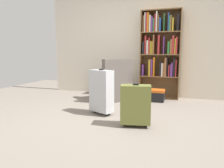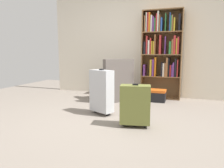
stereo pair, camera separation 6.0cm
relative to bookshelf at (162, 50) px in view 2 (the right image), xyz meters
The scene contains 8 objects.
ground_plane 2.38m from the bookshelf, 106.01° to the right, with size 7.79×7.79×0.00m, color slate.
back_wall 0.65m from the bookshelf, 160.11° to the left, with size 4.45×0.10×2.60m, color beige.
bookshelf is the anchor object (origin of this frame).
armchair 1.35m from the bookshelf, 150.79° to the right, with size 0.98×0.98×0.90m.
mug 1.24m from the bookshelf, 141.36° to the right, with size 0.12×0.08×0.10m.
storage_box 1.04m from the bookshelf, 94.83° to the right, with size 0.39×0.28×0.25m.
suitcase_silver 1.95m from the bookshelf, 114.84° to the right, with size 0.45×0.34×0.77m.
suitcase_olive 2.20m from the bookshelf, 92.52° to the right, with size 0.45×0.30×0.61m.
Camera 2 is at (1.16, -2.82, 1.03)m, focal length 33.72 mm.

